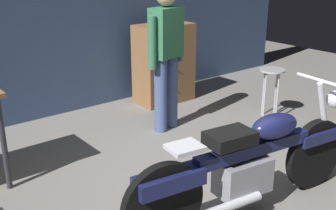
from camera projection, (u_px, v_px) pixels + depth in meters
name	position (u px, v px, depth m)	size (l,w,h in m)	color
ground_plane	(218.00, 197.00, 3.64)	(12.00, 12.00, 0.00)	gray
motorcycle	(250.00, 161.00, 3.29)	(2.18, 0.64, 1.00)	black
person_standing	(166.00, 53.00, 4.77)	(0.56, 0.30, 1.67)	#465A8D
shop_stool	(272.00, 80.00, 5.26)	(0.32, 0.32, 0.64)	#B2B2B7
wooden_dresser	(164.00, 64.00, 5.86)	(0.80, 0.47, 1.10)	brown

